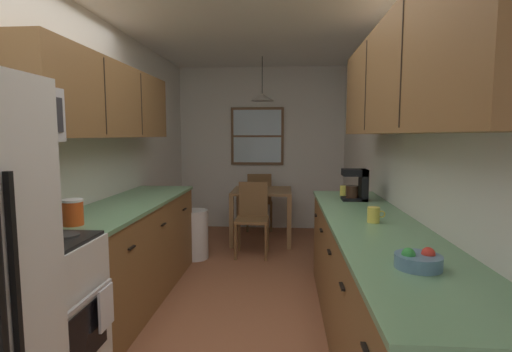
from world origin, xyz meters
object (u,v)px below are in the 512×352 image
Objects in this scene: dining_chair_far at (259,199)px; mug_by_coffeemaker at (374,215)px; mug_spare at (344,191)px; fruit_bowl at (418,260)px; stove_range at (31,322)px; dining_chair_near at (252,215)px; storage_canister at (73,212)px; trash_bin at (195,234)px; dining_table at (262,198)px; coffee_maker at (358,184)px.

mug_by_coffeemaker reaches higher than dining_chair_far.
fruit_bowl is at bearing -89.54° from mug_spare.
stove_range is 2.97m from dining_chair_near.
storage_canister is (-0.01, 0.47, 0.51)m from stove_range.
trash_bin is 2.23m from storage_canister.
dining_chair_near is (-0.08, -0.61, -0.11)m from dining_table.
coffee_maker is at bearing 88.11° from fruit_bowl.
trash_bin is (-0.76, -0.84, -0.31)m from dining_table.
storage_canister reaches higher than dining_chair_near.
mug_spare is (1.96, 1.88, 0.48)m from stove_range.
mug_by_coffeemaker is at bearing 19.58° from stove_range.
dining_chair_far is 4.41× the size of fruit_bowl.
fruit_bowl is at bearing -71.58° from dining_chair_near.
mug_by_coffeemaker reaches higher than mug_spare.
mug_spare reaches higher than dining_table.
stove_range is 2.76m from mug_spare.
dining_table is 6.98× the size of mug_spare.
fruit_bowl reaches higher than dining_chair_near.
trash_bin is 2.60m from mug_by_coffeemaker.
dining_chair_far is at bearing 74.67° from storage_canister.
dining_chair_far reaches higher than trash_bin.
dining_table is (1.06, 3.42, 0.14)m from stove_range.
fruit_bowl reaches higher than trash_bin.
mug_spare is at bearing -22.61° from trash_bin.
stove_range is 3.87× the size of coffee_maker.
storage_canister is at bearing 90.68° from stove_range.
stove_range reaches higher than mug_by_coffeemaker.
dining_chair_far is 2.41m from mug_spare.
stove_range reaches higher than fruit_bowl.
coffee_maker is 2.36× the size of mug_by_coffeemaker.
dining_chair_far is 5.23× the size of storage_canister.
storage_canister reaches higher than fruit_bowl.
dining_table is 6.77× the size of mug_by_coffeemaker.
mug_by_coffeemaker is (1.01, -3.33, 0.45)m from dining_chair_far.
trash_bin is at bearing 132.01° from mug_by_coffeemaker.
storage_canister is 1.43× the size of mug_by_coffeemaker.
dining_table is 0.91× the size of dining_chair_near.
coffee_maker is at bearing 29.08° from storage_canister.
dining_chair_far is 7.47× the size of mug_by_coffeemaker.
stove_range is at bearing -89.32° from storage_canister.
trash_bin is 2.90× the size of fruit_bowl.
stove_range is at bearing 174.25° from fruit_bowl.
mug_spare is at bearing -59.53° from dining_table.
storage_canister is 2.09m from fruit_bowl.
mug_spare reaches higher than dining_chair_near.
stove_range reaches higher than dining_chair_near.
stove_range is at bearing -141.69° from coffee_maker.
dining_table is 1.18m from trash_bin.
fruit_bowl is (1.00, -4.23, 0.44)m from dining_chair_far.
mug_spare is at bearing 105.44° from coffee_maker.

